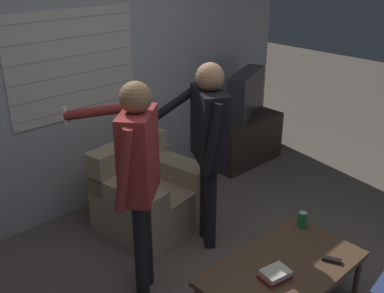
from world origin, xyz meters
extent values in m
cube|color=#ADB2B7|center=(0.00, 2.03, 1.27)|extent=(5.20, 0.06, 2.55)
cube|color=silver|center=(-0.16, 1.99, 1.43)|extent=(1.24, 0.02, 0.96)
cube|color=#A4A099|center=(-0.16, 1.98, 1.03)|extent=(1.22, 0.00, 0.01)
cube|color=#A4A099|center=(-0.16, 1.98, 1.19)|extent=(1.22, 0.00, 0.01)
cube|color=#A4A099|center=(-0.16, 1.98, 1.35)|extent=(1.22, 0.00, 0.01)
cube|color=#A4A099|center=(-0.16, 1.98, 1.51)|extent=(1.22, 0.00, 0.01)
cube|color=#A4A099|center=(-0.16, 1.98, 1.67)|extent=(1.22, 0.00, 0.01)
cube|color=#A4A099|center=(-0.16, 1.98, 1.83)|extent=(1.22, 0.00, 0.01)
cube|color=tan|center=(0.11, 1.29, 0.19)|extent=(0.95, 0.88, 0.38)
cube|color=tan|center=(0.07, 1.57, 0.57)|extent=(0.87, 0.33, 0.38)
cube|color=tan|center=(0.41, 1.34, 0.47)|extent=(0.36, 0.79, 0.17)
cube|color=tan|center=(-0.19, 1.25, 0.47)|extent=(0.36, 0.79, 0.17)
cube|color=brown|center=(0.06, -0.21, 0.38)|extent=(1.14, 0.65, 0.04)
cylinder|color=brown|center=(0.59, 0.08, 0.18)|extent=(0.04, 0.04, 0.36)
cylinder|color=brown|center=(0.59, -0.49, 0.18)|extent=(0.04, 0.04, 0.36)
cube|color=#33281E|center=(1.76, 1.61, 0.28)|extent=(0.91, 0.45, 0.57)
cube|color=#2D2D33|center=(1.76, 1.61, 0.84)|extent=(0.77, 0.48, 0.54)
cube|color=navy|center=(1.72, 1.71, 0.84)|extent=(0.59, 0.26, 0.44)
cylinder|color=black|center=(-0.53, 0.60, 0.41)|extent=(0.10, 0.10, 0.81)
cylinder|color=black|center=(-0.43, 0.69, 0.41)|extent=(0.10, 0.10, 0.81)
cube|color=maroon|center=(-0.48, 0.64, 1.12)|extent=(0.43, 0.40, 0.61)
sphere|color=#846042|center=(-0.48, 0.64, 1.52)|extent=(0.21, 0.21, 0.21)
cylinder|color=maroon|center=(-0.68, 0.54, 1.11)|extent=(0.15, 0.16, 0.58)
cylinder|color=maroon|center=(-0.50, 1.00, 1.34)|extent=(0.43, 0.49, 0.17)
cube|color=white|center=(-0.68, 1.22, 1.29)|extent=(0.06, 0.06, 0.13)
cylinder|color=black|center=(0.25, 0.68, 0.40)|extent=(0.10, 0.10, 0.79)
cylinder|color=black|center=(0.33, 0.82, 0.40)|extent=(0.10, 0.10, 0.79)
cube|color=black|center=(0.29, 0.75, 1.09)|extent=(0.40, 0.49, 0.59)
sphere|color=#A87A56|center=(0.29, 0.75, 1.49)|extent=(0.22, 0.22, 0.22)
cylinder|color=black|center=(0.13, 0.55, 1.08)|extent=(0.17, 0.14, 0.57)
cylinder|color=black|center=(0.21, 1.08, 1.20)|extent=(0.48, 0.31, 0.36)
cube|color=white|center=(0.00, 1.20, 1.05)|extent=(0.10, 0.08, 0.12)
cube|color=maroon|center=(-0.08, -0.24, 0.42)|extent=(0.22, 0.16, 0.03)
cube|color=beige|center=(-0.08, -0.24, 0.45)|extent=(0.20, 0.17, 0.03)
cylinder|color=#238E47|center=(0.55, -0.02, 0.47)|extent=(0.07, 0.07, 0.12)
cylinder|color=silver|center=(0.55, -0.02, 0.53)|extent=(0.06, 0.06, 0.00)
cube|color=black|center=(0.34, -0.40, 0.42)|extent=(0.09, 0.13, 0.02)
camera|label=1|loc=(-2.06, -1.57, 2.37)|focal=42.00mm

